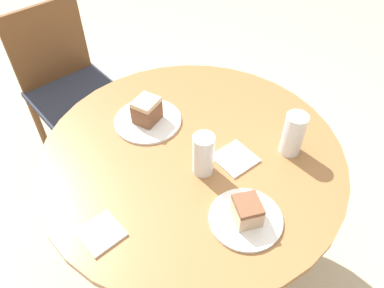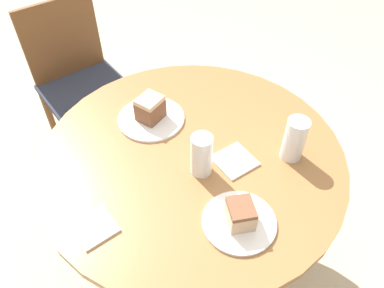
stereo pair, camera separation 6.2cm
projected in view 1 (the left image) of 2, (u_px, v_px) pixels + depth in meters
The scene contains 11 objects.
ground_plane at pixel (192, 256), 1.81m from camera, with size 8.00×8.00×0.00m, color beige.
table at pixel (192, 183), 1.40m from camera, with size 1.04×1.04×0.74m.
chair at pixel (71, 90), 1.95m from camera, with size 0.45×0.47×0.88m.
plate_near at pixel (245, 219), 1.09m from camera, with size 0.22×0.22×0.01m.
plate_far at pixel (148, 121), 1.38m from camera, with size 0.25×0.25×0.01m.
cake_slice_near at pixel (247, 211), 1.06m from camera, with size 0.10×0.10×0.07m.
cake_slice_far at pixel (147, 110), 1.34m from camera, with size 0.11×0.11×0.09m.
glass_lemonade at pixel (203, 156), 1.17m from camera, with size 0.07×0.07×0.15m.
glass_water at pixel (293, 136), 1.23m from camera, with size 0.07×0.07×0.16m.
napkin_stack at pixel (235, 158), 1.25m from camera, with size 0.12×0.12×0.01m.
napkin_side at pixel (101, 233), 1.05m from camera, with size 0.12×0.12×0.01m.
Camera 1 is at (-0.53, -0.69, 1.68)m, focal length 35.00 mm.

